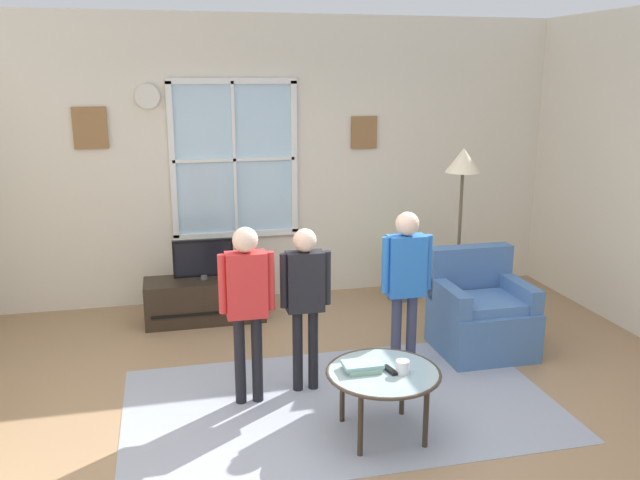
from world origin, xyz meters
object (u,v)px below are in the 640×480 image
at_px(tv_stand, 205,300).
at_px(person_blue_shirt, 406,275).
at_px(cup, 402,367).
at_px(armchair, 480,314).
at_px(floor_lamp, 462,178).
at_px(book_stack, 362,366).
at_px(remote_near_books, 390,370).
at_px(person_red_shirt, 247,295).
at_px(television, 203,259).
at_px(potted_plant_by_window, 402,263).
at_px(coffee_table, 383,375).
at_px(person_black_shirt, 305,291).

distance_m(tv_stand, person_blue_shirt, 2.25).
relative_size(tv_stand, cup, 12.87).
distance_m(armchair, floor_lamp, 1.24).
bearing_deg(book_stack, tv_stand, 110.53).
xyz_separation_m(armchair, book_stack, (-1.40, -1.09, 0.16)).
xyz_separation_m(remote_near_books, person_red_shirt, (-0.85, 0.67, 0.36)).
xyz_separation_m(television, person_red_shirt, (0.20, -1.75, 0.20)).
height_order(armchair, potted_plant_by_window, armchair).
distance_m(coffee_table, remote_near_books, 0.06).
bearing_deg(potted_plant_by_window, person_red_shirt, -134.19).
bearing_deg(tv_stand, potted_plant_by_window, 4.91).
bearing_deg(floor_lamp, potted_plant_by_window, 105.55).
xyz_separation_m(coffee_table, potted_plant_by_window, (1.08, 2.59, -0.03)).
xyz_separation_m(cup, potted_plant_by_window, (0.96, 2.64, -0.10)).
height_order(tv_stand, armchair, armchair).
distance_m(tv_stand, person_red_shirt, 1.87).
bearing_deg(television, coffee_table, -67.17).
distance_m(cup, person_black_shirt, 0.98).
bearing_deg(tv_stand, book_stack, -69.47).
bearing_deg(person_black_shirt, potted_plant_by_window, 51.91).
relative_size(book_stack, person_blue_shirt, 0.19).
distance_m(person_black_shirt, person_blue_shirt, 0.81).
bearing_deg(coffee_table, person_black_shirt, 115.78).
bearing_deg(person_red_shirt, television, 96.66).
relative_size(cup, person_red_shirt, 0.07).
relative_size(television, potted_plant_by_window, 0.81).
relative_size(book_stack, remote_near_books, 1.84).
distance_m(cup, person_blue_shirt, 0.99).
distance_m(cup, remote_near_books, 0.09).
xyz_separation_m(cup, floor_lamp, (1.20, 1.79, 0.92)).
height_order(cup, floor_lamp, floor_lamp).
bearing_deg(person_red_shirt, cup, -37.57).
distance_m(book_stack, person_black_shirt, 0.80).
bearing_deg(cup, person_blue_shirt, 68.97).
bearing_deg(tv_stand, floor_lamp, -16.22).
xyz_separation_m(television, remote_near_books, (1.05, -2.42, -0.16)).
distance_m(person_blue_shirt, potted_plant_by_window, 1.94).
height_order(tv_stand, cup, cup).
distance_m(coffee_table, book_stack, 0.15).
bearing_deg(potted_plant_by_window, coffee_table, -112.57).
relative_size(person_red_shirt, person_black_shirt, 1.05).
bearing_deg(tv_stand, person_blue_shirt, -47.72).
bearing_deg(person_blue_shirt, person_red_shirt, -172.85).
bearing_deg(book_stack, floor_lamp, 49.36).
bearing_deg(person_blue_shirt, television, 132.33).
relative_size(armchair, person_blue_shirt, 0.65).
distance_m(tv_stand, remote_near_books, 2.65).
bearing_deg(cup, potted_plant_by_window, 69.95).
distance_m(coffee_table, floor_lamp, 2.39).
xyz_separation_m(person_red_shirt, floor_lamp, (2.12, 1.08, 0.59)).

